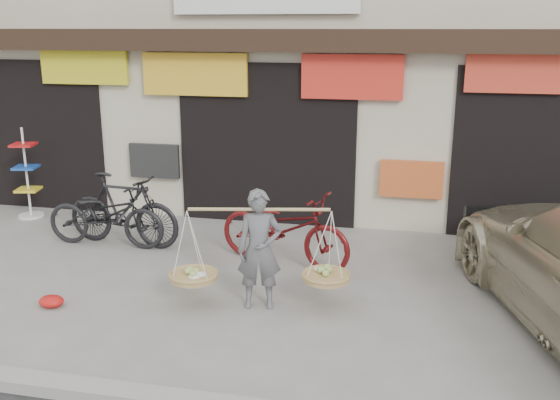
% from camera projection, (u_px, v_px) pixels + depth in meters
% --- Properties ---
extents(ground, '(70.00, 70.00, 0.00)m').
position_uv_depth(ground, '(199.00, 307.00, 7.50)').
color(ground, gray).
rests_on(ground, ground).
extents(kerb, '(70.00, 0.25, 0.12)m').
position_uv_depth(kerb, '(124.00, 395.00, 5.61)').
color(kerb, gray).
rests_on(kerb, ground).
extents(shophouse_block, '(14.00, 6.32, 7.00)m').
position_uv_depth(shophouse_block, '(300.00, 17.00, 12.62)').
color(shophouse_block, beige).
rests_on(shophouse_block, ground).
extents(street_vendor, '(2.11, 0.88, 1.45)m').
position_uv_depth(street_vendor, '(260.00, 255.00, 7.36)').
color(street_vendor, '#5C5C61').
rests_on(street_vendor, ground).
extents(bike_0, '(1.89, 0.66, 0.99)m').
position_uv_depth(bike_0, '(106.00, 215.00, 9.49)').
color(bike_0, black).
rests_on(bike_0, ground).
extents(bike_1, '(1.94, 0.74, 1.14)m').
position_uv_depth(bike_1, '(123.00, 210.00, 9.50)').
color(bike_1, black).
rests_on(bike_1, ground).
extents(bike_2, '(2.15, 1.27, 1.07)m').
position_uv_depth(bike_2, '(284.00, 228.00, 8.74)').
color(bike_2, '#560E0F').
rests_on(bike_2, ground).
extents(display_rack, '(0.45, 0.45, 1.60)m').
position_uv_depth(display_rack, '(27.00, 182.00, 10.91)').
color(display_rack, silver).
rests_on(display_rack, ground).
extents(red_bag, '(0.31, 0.25, 0.14)m').
position_uv_depth(red_bag, '(51.00, 301.00, 7.50)').
color(red_bag, red).
rests_on(red_bag, ground).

